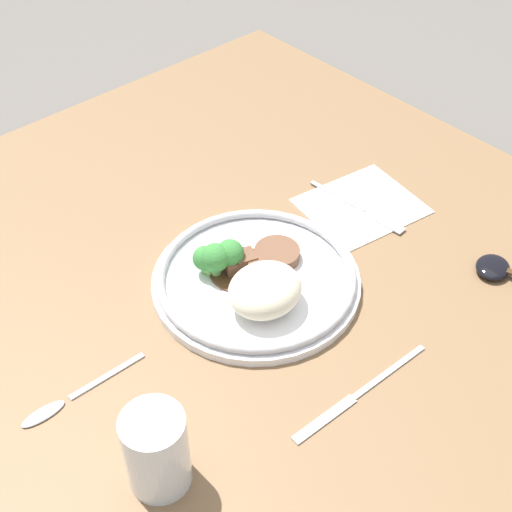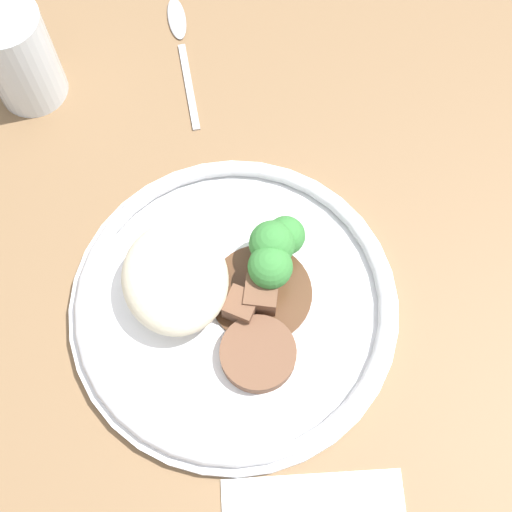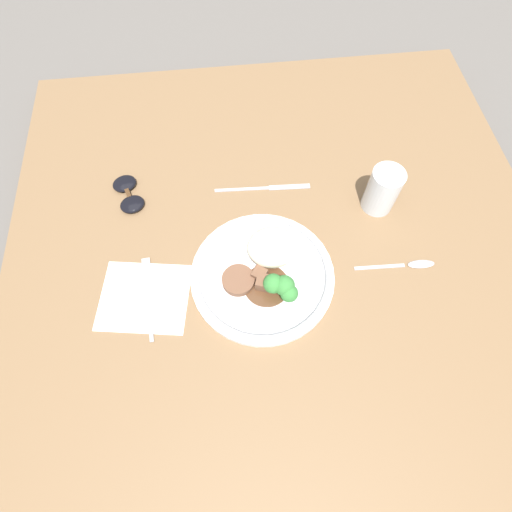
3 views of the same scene
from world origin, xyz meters
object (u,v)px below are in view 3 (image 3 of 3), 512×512
at_px(fork, 148,291).
at_px(juice_glass, 382,191).
at_px(plate, 265,271).
at_px(knife, 266,188).
at_px(spoon, 411,265).
at_px(sunglasses, 128,194).

bearing_deg(fork, juice_glass, -77.68).
bearing_deg(plate, juice_glass, 28.20).
xyz_separation_m(plate, fork, (-0.23, -0.01, -0.02)).
height_order(juice_glass, fork, juice_glass).
height_order(knife, spoon, spoon).
xyz_separation_m(knife, spoon, (0.26, -0.22, 0.00)).
height_order(fork, sunglasses, sunglasses).
height_order(knife, sunglasses, sunglasses).
relative_size(spoon, sunglasses, 1.39).
distance_m(plate, juice_glass, 0.29).
bearing_deg(spoon, juice_glass, 104.27).
bearing_deg(fork, knife, -54.34).
relative_size(knife, spoon, 1.31).
bearing_deg(spoon, sunglasses, 159.77).
relative_size(fork, knife, 0.81).
height_order(plate, fork, plate).
bearing_deg(fork, sunglasses, 6.12).
bearing_deg(juice_glass, sunglasses, 171.07).
height_order(plate, juice_glass, juice_glass).
bearing_deg(plate, knife, 82.06).
distance_m(plate, fork, 0.23).
bearing_deg(juice_glass, spoon, -78.11).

